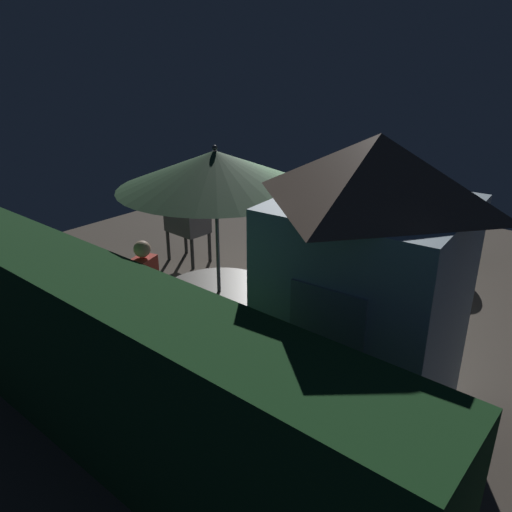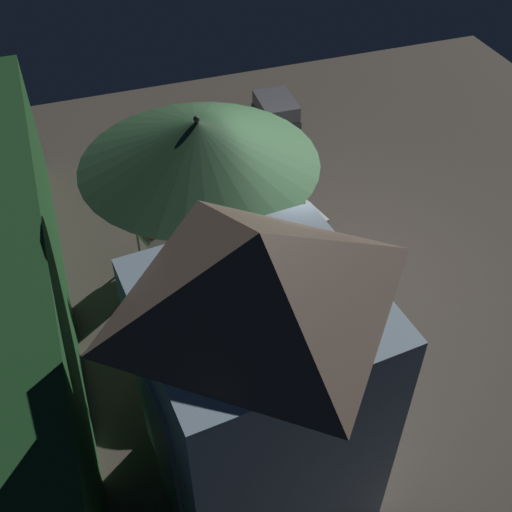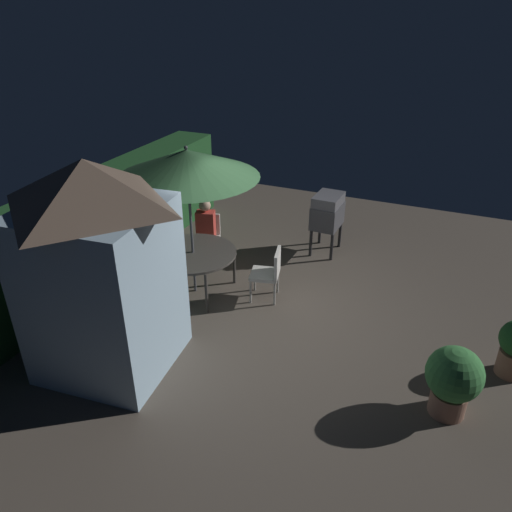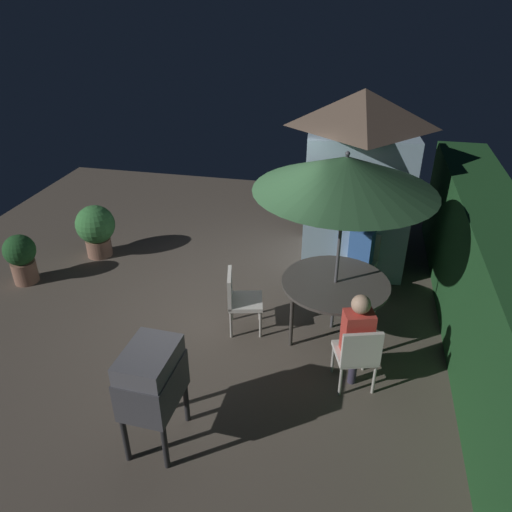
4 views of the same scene
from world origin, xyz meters
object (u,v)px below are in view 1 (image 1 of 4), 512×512
Objects in this scene: chair_near_shed at (141,292)px; chair_toward_hedge at (265,270)px; garden_shed at (367,289)px; chair_far_side at (277,353)px; person_in_blue at (273,328)px; potted_plant_by_grill at (404,220)px; person_in_red at (144,275)px; patio_table at (219,295)px; bbq_grill at (187,216)px; patio_umbrella at (215,170)px; potted_plant_by_shed at (444,239)px.

chair_near_shed is 1.00× the size of chair_toward_hedge.
garden_shed is at bearing 149.22° from chair_toward_hedge.
chair_far_side is 0.71× the size of person_in_blue.
potted_plant_by_grill is 5.44m from person_in_red.
garden_shed is at bearing -176.03° from chair_near_shed.
chair_far_side reaches higher than potted_plant_by_grill.
garden_shed is at bearing 176.39° from patio_table.
person_in_blue is (-3.44, 1.96, -0.06)m from bbq_grill.
patio_umbrella is at bearing -162.80° from person_in_red.
potted_plant_by_grill is (-0.17, -4.96, -1.82)m from patio_umbrella.
chair_near_shed is 1.82m from chair_toward_hedge.
patio_umbrella is at bearing 103.19° from chair_toward_hedge.
chair_far_side is (-1.18, 0.34, -0.19)m from patio_table.
garden_shed is at bearing 110.21° from potted_plant_by_grill.
garden_shed reaches higher than chair_near_shed.
chair_toward_hedge is 1.09× the size of potted_plant_by_grill.
chair_far_side is 2.18m from chair_toward_hedge.
person_in_red is (1.22, 5.29, 0.32)m from potted_plant_by_grill.
bbq_grill is at bearing -56.69° from person_in_red.
garden_shed is 3.18m from person_in_red.
chair_near_shed is 0.71× the size of person_in_blue.
chair_far_side is 0.71× the size of person_in_red.
patio_umbrella is at bearing -15.93° from person_in_blue.
potted_plant_by_shed is (-1.25, -4.23, -1.75)m from patio_umbrella.
potted_plant_by_grill is at bearing -127.17° from bbq_grill.
patio_table is at bearing -15.93° from person_in_blue.
patio_table is 1.10m from person_in_red.
patio_umbrella is at bearing -162.80° from chair_near_shed.
chair_toward_hedge reaches higher than patio_table.
garden_shed is 3.23× the size of chair_toward_hedge.
chair_near_shed and chair_far_side have the same top height.
chair_near_shed is 2.31m from chair_far_side.
person_in_blue reaches higher than bbq_grill.
garden_shed reaches higher than potted_plant_by_grill.
chair_toward_hedge is 0.96× the size of potted_plant_by_shed.
patio_table is at bearing 73.57° from potted_plant_by_shed.
garden_shed is 2.89m from chair_toward_hedge.
chair_near_shed is at bearing 3.97° from garden_shed.
chair_far_side is at bearing -179.69° from chair_near_shed.
potted_plant_by_shed is at bearing -91.87° from person_in_blue.
garden_shed reaches higher than person_in_red.
garden_shed is 2.42× the size of bbq_grill.
bbq_grill is (2.34, -1.65, 0.14)m from patio_table.
garden_shed is 1.14× the size of patio_umbrella.
patio_umbrella is at bearing 73.57° from potted_plant_by_shed.
person_in_red is at bearing 77.02° from potted_plant_by_grill.
person_in_blue is at bearing 150.32° from bbq_grill.
garden_shed reaches higher than patio_umbrella.
chair_toward_hedge is (2.34, -1.40, -0.96)m from garden_shed.
chair_toward_hedge is (1.48, -1.60, 0.00)m from chair_far_side.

